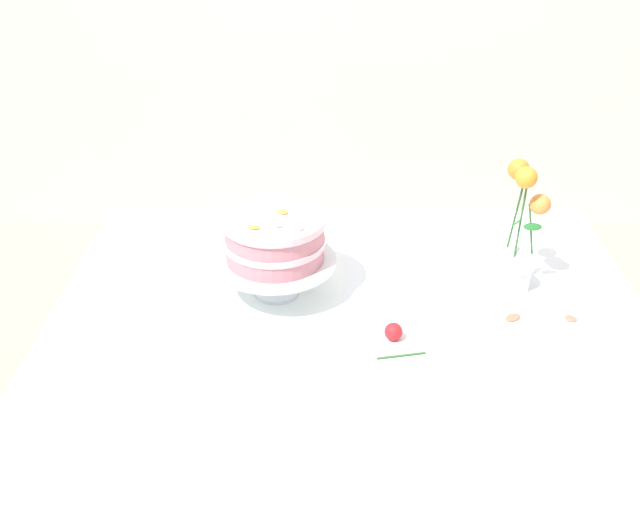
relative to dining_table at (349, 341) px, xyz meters
name	(u,v)px	position (x,y,z in m)	size (l,w,h in m)	color
dining_table	(349,341)	(0.00, 0.00, 0.00)	(1.40, 1.00, 0.74)	white
linen_napkin	(277,293)	(-0.18, 0.06, 0.09)	(0.32, 0.32, 0.00)	white
cake_stand	(276,264)	(-0.18, 0.06, 0.18)	(0.29, 0.29, 0.10)	silver
layer_cake	(275,238)	(-0.18, 0.06, 0.25)	(0.24, 0.24, 0.12)	#CC7A84
flower_vase	(520,241)	(0.41, 0.10, 0.22)	(0.10, 0.10, 0.33)	silver
fallen_rose	(394,333)	(0.09, -0.12, 0.11)	(0.11, 0.10, 0.04)	#2D6028
loose_petal_0	(438,251)	(0.25, 0.27, 0.10)	(0.04, 0.03, 0.00)	pink
loose_petal_1	(513,317)	(0.38, -0.04, 0.10)	(0.04, 0.03, 0.01)	#E56B51
loose_petal_2	(571,318)	(0.51, -0.04, 0.10)	(0.03, 0.02, 0.01)	#E56B51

